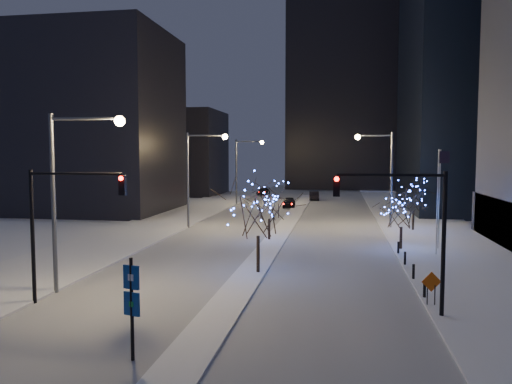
% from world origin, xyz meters
% --- Properties ---
extents(ground, '(160.00, 160.00, 0.00)m').
position_xyz_m(ground, '(0.00, 0.00, 0.00)').
color(ground, white).
rests_on(ground, ground).
extents(road, '(20.00, 130.00, 0.02)m').
position_xyz_m(road, '(0.00, 35.00, 0.01)').
color(road, '#A3A8B2').
rests_on(road, ground).
extents(median, '(2.00, 80.00, 0.15)m').
position_xyz_m(median, '(0.00, 30.00, 0.07)').
color(median, silver).
rests_on(median, ground).
extents(east_sidewalk, '(10.00, 90.00, 0.15)m').
position_xyz_m(east_sidewalk, '(15.00, 20.00, 0.07)').
color(east_sidewalk, silver).
rests_on(east_sidewalk, ground).
extents(west_sidewalk, '(8.00, 90.00, 0.15)m').
position_xyz_m(west_sidewalk, '(-14.00, 20.00, 0.07)').
color(west_sidewalk, silver).
rests_on(west_sidewalk, ground).
extents(filler_west_near, '(22.00, 18.00, 24.00)m').
position_xyz_m(filler_west_near, '(-28.00, 40.00, 12.00)').
color(filler_west_near, black).
rests_on(filler_west_near, ground).
extents(filler_west_far, '(18.00, 16.00, 16.00)m').
position_xyz_m(filler_west_far, '(-26.00, 70.00, 8.00)').
color(filler_west_far, black).
rests_on(filler_west_far, ground).
extents(horizon_block, '(24.00, 14.00, 42.00)m').
position_xyz_m(horizon_block, '(6.00, 92.00, 21.00)').
color(horizon_block, black).
rests_on(horizon_block, ground).
extents(street_lamp_w_near, '(4.40, 0.56, 10.00)m').
position_xyz_m(street_lamp_w_near, '(-8.94, 2.00, 6.50)').
color(street_lamp_w_near, '#595E66').
rests_on(street_lamp_w_near, ground).
extents(street_lamp_w_mid, '(4.40, 0.56, 10.00)m').
position_xyz_m(street_lamp_w_mid, '(-8.94, 27.00, 6.50)').
color(street_lamp_w_mid, '#595E66').
rests_on(street_lamp_w_mid, ground).
extents(street_lamp_w_far, '(4.40, 0.56, 10.00)m').
position_xyz_m(street_lamp_w_far, '(-8.94, 52.00, 6.50)').
color(street_lamp_w_far, '#595E66').
rests_on(street_lamp_w_far, ground).
extents(street_lamp_east, '(3.90, 0.56, 10.00)m').
position_xyz_m(street_lamp_east, '(10.08, 30.00, 6.45)').
color(street_lamp_east, '#595E66').
rests_on(street_lamp_east, ground).
extents(traffic_signal_west, '(5.26, 0.43, 7.00)m').
position_xyz_m(traffic_signal_west, '(-8.44, -0.00, 4.76)').
color(traffic_signal_west, black).
rests_on(traffic_signal_west, ground).
extents(traffic_signal_east, '(5.26, 0.43, 7.00)m').
position_xyz_m(traffic_signal_east, '(8.94, 1.00, 4.76)').
color(traffic_signal_east, black).
rests_on(traffic_signal_east, ground).
extents(flagpoles, '(1.35, 2.60, 8.00)m').
position_xyz_m(flagpoles, '(13.37, 17.25, 4.80)').
color(flagpoles, silver).
rests_on(flagpoles, east_sidewalk).
extents(bollards, '(0.16, 12.16, 0.90)m').
position_xyz_m(bollards, '(10.20, 10.00, 0.60)').
color(bollards, black).
rests_on(bollards, east_sidewalk).
extents(car_near, '(2.04, 4.53, 1.51)m').
position_xyz_m(car_near, '(-1.50, 48.83, 0.75)').
color(car_near, black).
rests_on(car_near, ground).
extents(car_mid, '(1.94, 4.64, 1.49)m').
position_xyz_m(car_mid, '(1.50, 61.20, 0.75)').
color(car_mid, black).
rests_on(car_mid, ground).
extents(car_far, '(2.30, 4.59, 1.28)m').
position_xyz_m(car_far, '(-8.54, 70.19, 0.64)').
color(car_far, black).
rests_on(car_far, ground).
extents(holiday_tree_median_near, '(5.26, 5.26, 6.32)m').
position_xyz_m(holiday_tree_median_near, '(0.50, 8.20, 4.31)').
color(holiday_tree_median_near, black).
rests_on(holiday_tree_median_near, median).
extents(holiday_tree_median_far, '(4.67, 4.67, 5.41)m').
position_xyz_m(holiday_tree_median_far, '(-0.50, 20.61, 3.61)').
color(holiday_tree_median_far, black).
rests_on(holiday_tree_median_far, median).
extents(holiday_tree_plaza_near, '(4.23, 4.23, 4.68)m').
position_xyz_m(holiday_tree_plaza_near, '(10.63, 17.98, 3.24)').
color(holiday_tree_plaza_near, black).
rests_on(holiday_tree_plaza_near, east_sidewalk).
extents(holiday_tree_plaza_far, '(4.21, 4.21, 5.28)m').
position_xyz_m(holiday_tree_plaza_far, '(13.06, 28.55, 3.62)').
color(holiday_tree_plaza_far, black).
rests_on(holiday_tree_plaza_far, east_sidewalk).
extents(wayfinding_sign, '(0.69, 0.29, 3.94)m').
position_xyz_m(wayfinding_sign, '(-2.00, -6.00, 2.42)').
color(wayfinding_sign, black).
rests_on(wayfinding_sign, ground).
extents(construction_sign, '(1.02, 0.27, 1.71)m').
position_xyz_m(construction_sign, '(10.30, 2.65, 1.18)').
color(construction_sign, black).
rests_on(construction_sign, east_sidewalk).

